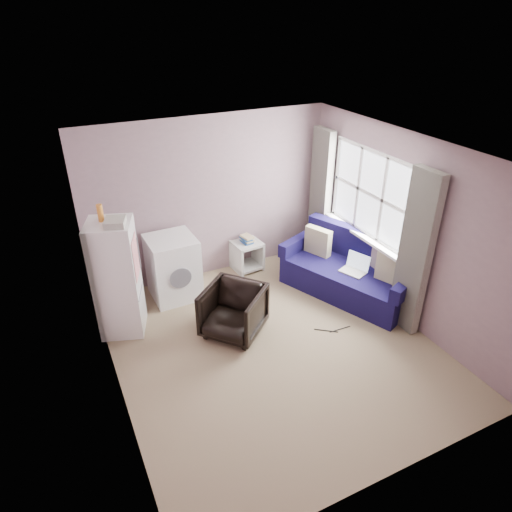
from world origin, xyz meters
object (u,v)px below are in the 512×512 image
Objects in this scene: armchair at (233,309)px; washing_machine at (173,266)px; sofa at (351,272)px; side_table at (247,253)px; fridge at (117,278)px.

washing_machine is at bearing 158.42° from armchair.
armchair is 0.34× the size of sofa.
side_table is at bearing 9.55° from washing_machine.
fridge reaches higher than side_table.
fridge is 1.02m from washing_machine.
fridge is at bearing 147.86° from sofa.
washing_machine is (-0.43, 1.20, 0.12)m from armchair.
side_table is at bearing 107.84° from armchair.
armchair is at bearing 162.18° from sofa.
washing_machine reaches higher than side_table.
side_table is (1.29, 0.25, -0.21)m from washing_machine.
washing_machine is at bearing 48.41° from fridge.
washing_machine is 1.58× the size of side_table.
side_table is at bearing 108.74° from sofa.
armchair is 1.53m from fridge.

